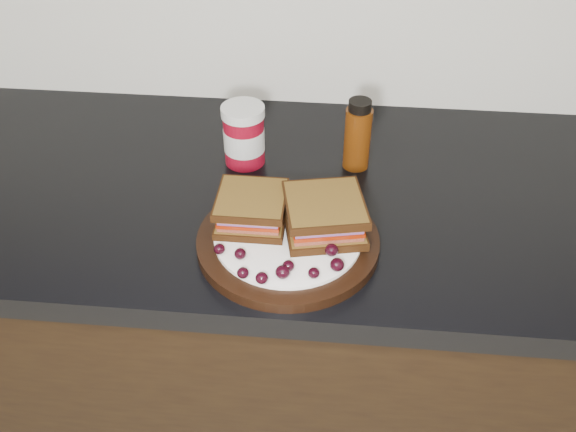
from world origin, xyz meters
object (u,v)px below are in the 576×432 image
at_px(plate, 288,242).
at_px(oil_bottle, 358,134).
at_px(sandwich_left, 252,209).
at_px(condiment_jar, 244,135).

height_order(plate, oil_bottle, oil_bottle).
xyz_separation_m(sandwich_left, oil_bottle, (0.16, 0.20, 0.02)).
relative_size(plate, sandwich_left, 2.65).
relative_size(plate, oil_bottle, 2.13).
distance_m(sandwich_left, condiment_jar, 0.20).
bearing_deg(oil_bottle, plate, -113.74).
relative_size(sandwich_left, condiment_jar, 0.94).
bearing_deg(plate, condiment_jar, 114.09).
distance_m(plate, sandwich_left, 0.08).
distance_m(sandwich_left, oil_bottle, 0.26).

